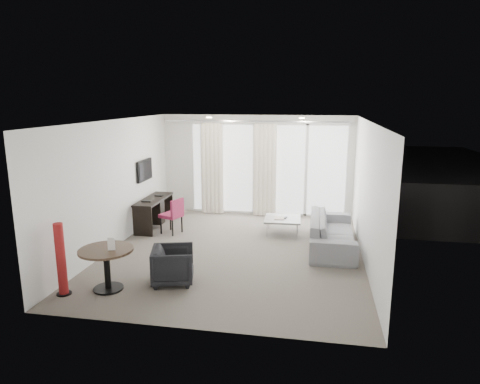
% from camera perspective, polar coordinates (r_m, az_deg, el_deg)
% --- Properties ---
extents(floor, '(5.00, 6.00, 0.00)m').
position_cam_1_polar(floor, '(8.68, -0.71, -7.96)').
color(floor, '#625B52').
rests_on(floor, ground).
extents(ceiling, '(5.00, 6.00, 0.00)m').
position_cam_1_polar(ceiling, '(8.15, -0.76, 9.45)').
color(ceiling, white).
rests_on(ceiling, ground).
extents(wall_left, '(0.00, 6.00, 2.60)m').
position_cam_1_polar(wall_left, '(9.12, -16.35, 1.03)').
color(wall_left, silver).
rests_on(wall_left, ground).
extents(wall_right, '(0.00, 6.00, 2.60)m').
position_cam_1_polar(wall_right, '(8.22, 16.63, -0.19)').
color(wall_right, silver).
rests_on(wall_right, ground).
extents(wall_front, '(5.00, 0.00, 2.60)m').
position_cam_1_polar(wall_front, '(5.50, -6.73, -5.92)').
color(wall_front, silver).
rests_on(wall_front, ground).
extents(window_panel, '(4.00, 0.02, 2.38)m').
position_cam_1_polar(window_panel, '(11.19, 3.69, 3.03)').
color(window_panel, white).
rests_on(window_panel, ground).
extents(window_frame, '(4.10, 0.06, 2.44)m').
position_cam_1_polar(window_frame, '(11.18, 3.69, 3.02)').
color(window_frame, white).
rests_on(window_frame, ground).
extents(curtain_left, '(0.60, 0.20, 2.38)m').
position_cam_1_polar(curtain_left, '(11.29, -3.74, 3.11)').
color(curtain_left, '#EEE3CD').
rests_on(curtain_left, ground).
extents(curtain_right, '(0.60, 0.20, 2.38)m').
position_cam_1_polar(curtain_right, '(11.04, 3.34, 2.90)').
color(curtain_right, '#EEE3CD').
rests_on(curtain_right, ground).
extents(curtain_track, '(4.80, 0.04, 0.04)m').
position_cam_1_polar(curtain_track, '(10.93, 2.10, 9.42)').
color(curtain_track, '#B2B2B7').
rests_on(curtain_track, ceiling).
extents(downlight_a, '(0.12, 0.12, 0.02)m').
position_cam_1_polar(downlight_a, '(9.90, -4.16, 9.89)').
color(downlight_a, '#FFE0B2').
rests_on(downlight_a, ceiling).
extents(downlight_b, '(0.12, 0.12, 0.02)m').
position_cam_1_polar(downlight_b, '(9.60, 8.26, 9.72)').
color(downlight_b, '#FFE0B2').
rests_on(downlight_b, ceiling).
extents(desk, '(0.47, 1.49, 0.70)m').
position_cam_1_polar(desk, '(10.38, -11.38, -2.75)').
color(desk, black).
rests_on(desk, floor).
extents(tv, '(0.05, 0.80, 0.50)m').
position_cam_1_polar(tv, '(10.39, -12.61, 2.86)').
color(tv, black).
rests_on(tv, wall_left).
extents(desk_chair, '(0.56, 0.55, 0.82)m').
position_cam_1_polar(desk_chair, '(9.84, -9.16, -3.14)').
color(desk_chair, maroon).
rests_on(desk_chair, floor).
extents(round_table, '(0.99, 0.99, 0.69)m').
position_cam_1_polar(round_table, '(7.26, -17.30, -9.82)').
color(round_table, '#38281B').
rests_on(round_table, floor).
extents(menu_card, '(0.11, 0.05, 0.20)m').
position_cam_1_polar(menu_card, '(7.06, -16.76, -7.17)').
color(menu_card, white).
rests_on(menu_card, round_table).
extents(red_lamp, '(0.25, 0.25, 1.16)m').
position_cam_1_polar(red_lamp, '(7.25, -22.77, -8.29)').
color(red_lamp, maroon).
rests_on(red_lamp, floor).
extents(tub_armchair, '(0.83, 0.82, 0.62)m').
position_cam_1_polar(tub_armchair, '(7.29, -8.92, -9.60)').
color(tub_armchair, black).
rests_on(tub_armchair, floor).
extents(coffee_table, '(0.84, 0.84, 0.36)m').
position_cam_1_polar(coffee_table, '(9.80, 5.68, -4.49)').
color(coffee_table, gray).
rests_on(coffee_table, floor).
extents(remote, '(0.08, 0.17, 0.02)m').
position_cam_1_polar(remote, '(9.75, 6.07, -3.50)').
color(remote, black).
rests_on(remote, coffee_table).
extents(magazine, '(0.26, 0.32, 0.02)m').
position_cam_1_polar(magazine, '(9.72, 5.22, -3.53)').
color(magazine, gray).
rests_on(magazine, coffee_table).
extents(sofa, '(0.89, 2.27, 0.66)m').
position_cam_1_polar(sofa, '(9.03, 12.18, -5.21)').
color(sofa, gray).
rests_on(sofa, floor).
extents(terrace_slab, '(5.60, 3.00, 0.12)m').
position_cam_1_polar(terrace_slab, '(12.92, 4.40, -1.41)').
color(terrace_slab, '#4D4D50').
rests_on(terrace_slab, ground).
extents(rattan_chair_a, '(0.60, 0.60, 0.80)m').
position_cam_1_polar(rattan_chair_a, '(12.72, 7.97, 0.41)').
color(rattan_chair_a, '#4A371F').
rests_on(rattan_chair_a, terrace_slab).
extents(rattan_chair_b, '(0.71, 0.71, 0.85)m').
position_cam_1_polar(rattan_chair_b, '(12.37, 10.28, 0.10)').
color(rattan_chair_b, '#4A371F').
rests_on(rattan_chair_b, terrace_slab).
extents(rattan_table, '(0.49, 0.49, 0.45)m').
position_cam_1_polar(rattan_table, '(12.31, 9.99, -0.90)').
color(rattan_table, '#4A371F').
rests_on(rattan_table, terrace_slab).
extents(balustrade, '(5.50, 0.06, 1.05)m').
position_cam_1_polar(balustrade, '(14.22, 5.04, 2.16)').
color(balustrade, '#B2B2B7').
rests_on(balustrade, terrace_slab).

